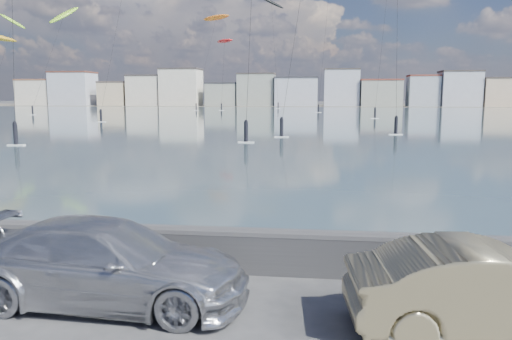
{
  "coord_description": "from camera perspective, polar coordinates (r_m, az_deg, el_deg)",
  "views": [
    {
      "loc": [
        2.52,
        -8.17,
        4.03
      ],
      "look_at": [
        1.0,
        4.0,
        2.2
      ],
      "focal_mm": 35.0,
      "sensor_mm": 36.0,
      "label": 1
    }
  ],
  "objects": [
    {
      "name": "ground",
      "position": [
        9.45,
        -9.47,
        -16.88
      ],
      "size": [
        700.0,
        700.0,
        0.0
      ],
      "primitive_type": "plane",
      "color": "#333335",
      "rests_on": "ground"
    },
    {
      "name": "bay_water",
      "position": [
        99.78,
        5.7,
        6.15
      ],
      "size": [
        500.0,
        177.0,
        0.0
      ],
      "primitive_type": "cube",
      "color": "#39505A",
      "rests_on": "ground"
    },
    {
      "name": "far_shore_strip",
      "position": [
        208.22,
        6.48,
        7.35
      ],
      "size": [
        500.0,
        60.0,
        0.0
      ],
      "primitive_type": "cube",
      "color": "#4C473D",
      "rests_on": "ground"
    },
    {
      "name": "seawall",
      "position": [
        11.68,
        -5.73,
        -8.73
      ],
      "size": [
        400.0,
        0.36,
        1.08
      ],
      "color": "#28282B",
      "rests_on": "ground"
    },
    {
      "name": "far_buildings",
      "position": [
        194.18,
        6.85,
        9.04
      ],
      "size": [
        240.79,
        13.26,
        14.6
      ],
      "color": "beige",
      "rests_on": "ground"
    },
    {
      "name": "car_silver",
      "position": [
        10.31,
        -16.7,
        -10.08
      ],
      "size": [
        5.68,
        2.51,
        1.62
      ],
      "primitive_type": "imported",
      "rotation": [
        0.0,
        0.0,
        1.53
      ],
      "color": "#BABCC2",
      "rests_on": "ground"
    },
    {
      "name": "car_champagne",
      "position": [
        9.52,
        25.18,
        -12.29
      ],
      "size": [
        4.89,
        2.08,
        1.57
      ],
      "primitive_type": "imported",
      "rotation": [
        0.0,
        0.0,
        1.66
      ],
      "color": "tan",
      "rests_on": "ground"
    },
    {
      "name": "kitesurfer_1",
      "position": [
        151.79,
        -4.61,
        16.77
      ],
      "size": [
        7.91,
        14.34,
        27.89
      ],
      "color": "orange",
      "rests_on": "ground"
    },
    {
      "name": "kitesurfer_3",
      "position": [
        171.11,
        -26.07,
        14.84
      ],
      "size": [
        6.39,
        14.87,
        28.5
      ],
      "color": "#8CD826",
      "rests_on": "ground"
    },
    {
      "name": "kitesurfer_10",
      "position": [
        145.24,
        -3.61,
        14.43
      ],
      "size": [
        7.58,
        13.31,
        19.99
      ],
      "color": "red",
      "rests_on": "ground"
    },
    {
      "name": "kitesurfer_12",
      "position": [
        167.75,
        1.79,
        18.49
      ],
      "size": [
        9.1,
        14.33,
        35.87
      ],
      "color": "black",
      "rests_on": "ground"
    },
    {
      "name": "kitesurfer_14",
      "position": [
        125.18,
        -21.15,
        16.03
      ],
      "size": [
        6.2,
        15.61,
        24.67
      ],
      "color": "#8CD826",
      "rests_on": "ground"
    }
  ]
}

